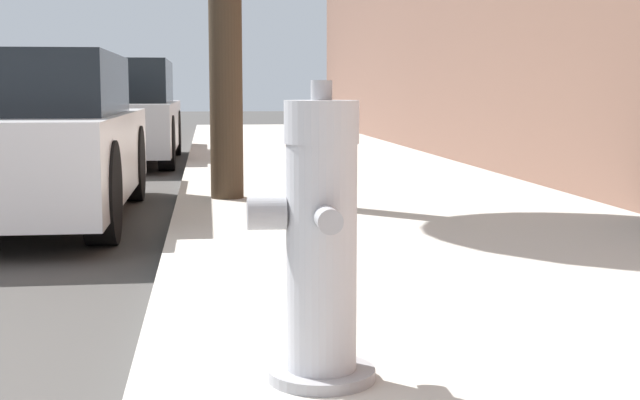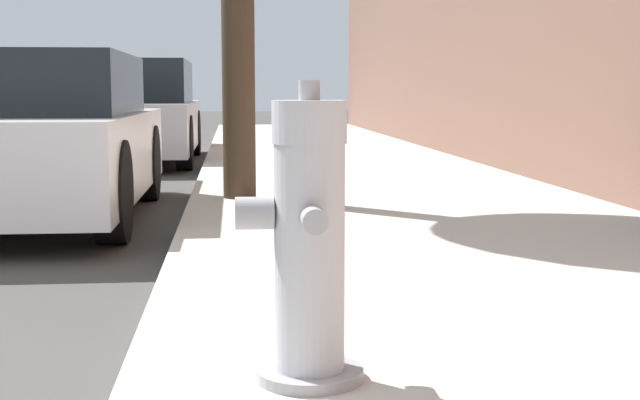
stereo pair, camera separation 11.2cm
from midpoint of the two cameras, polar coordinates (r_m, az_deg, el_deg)
The scene contains 3 objects.
fire_hydrant at distance 2.65m, azimuth 0.45°, elevation -2.93°, with size 0.38×0.40×0.90m.
parked_car_near at distance 7.24m, azimuth -17.60°, elevation 3.73°, with size 1.73×3.82×1.29m.
parked_car_mid at distance 12.73m, azimuth -11.82°, elevation 5.44°, with size 1.83×4.28×1.41m.
Camera 2 is at (2.00, -2.54, 1.01)m, focal length 50.00 mm.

